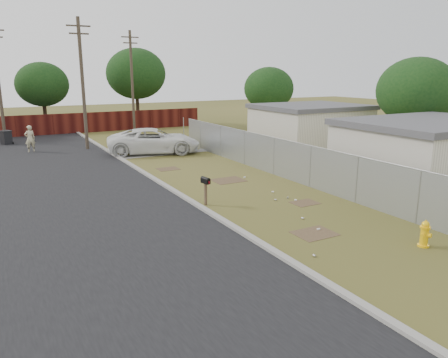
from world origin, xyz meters
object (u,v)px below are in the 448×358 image
fire_hydrant (425,234)px  pedestrian (30,139)px  pickup_truck (154,141)px  trash_bin (6,137)px  mailbox (206,183)px

fire_hydrant → pedestrian: size_ratio=0.48×
pickup_truck → trash_bin: bearing=61.9°
mailbox → trash_bin: size_ratio=1.13×
pickup_truck → pedestrian: size_ratio=3.32×
mailbox → pickup_truck: size_ratio=0.20×
mailbox → trash_bin: bearing=106.7°
pedestrian → mailbox: bearing=100.6°
mailbox → trash_bin: 22.17m
pickup_truck → mailbox: bearing=-172.2°
pickup_truck → trash_bin: (-8.59, 8.92, -0.31)m
pedestrian → trash_bin: 4.55m
fire_hydrant → mailbox: size_ratio=0.74×
pickup_truck → trash_bin: 12.39m
mailbox → pickup_truck: pickup_truck is taller
pickup_truck → pedestrian: pedestrian is taller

